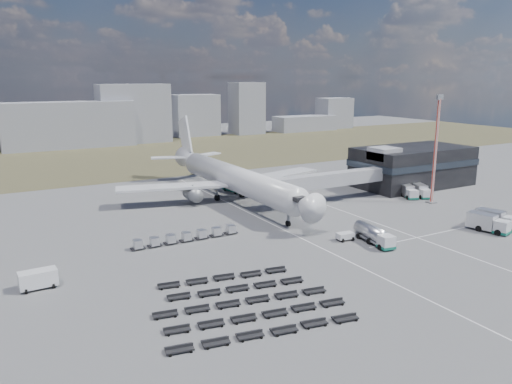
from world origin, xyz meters
TOP-DOWN VIEW (x-y plane):
  - ground at (0.00, 0.00)m, footprint 420.00×420.00m
  - grass_strip at (0.00, 110.00)m, footprint 420.00×90.00m
  - lane_markings at (9.77, 3.00)m, footprint 47.12×110.00m
  - terminal at (47.77, 23.96)m, footprint 30.40×16.40m
  - jet_bridge at (15.90, 20.42)m, footprint 30.30×3.80m
  - airliner at (0.00, 32.38)m, footprint 51.59×64.53m
  - skyline at (-16.56, 149.19)m, footprint 298.97×26.78m
  - fuel_tanker at (7.23, -6.59)m, footprint 3.54×9.45m
  - pushback_tug at (4.00, -2.97)m, footprint 3.05×1.85m
  - utility_van at (-44.67, 1.16)m, footprint 4.89×2.37m
  - catering_truck at (4.16, 40.23)m, footprint 3.39×6.58m
  - service_trucks_near at (31.79, -11.30)m, footprint 7.68×8.60m
  - service_trucks_far at (38.68, 14.15)m, footprint 7.55×8.19m
  - uld_row at (-20.22, 9.83)m, footprint 19.29×1.47m
  - baggage_dollies at (-23.03, -16.62)m, footprint 24.67×21.07m
  - floodlight_mast at (37.86, 8.33)m, footprint 2.29×1.85m

SIDE VIEW (x-z plane):
  - ground at x=0.00m, z-range 0.00..0.00m
  - grass_strip at x=0.00m, z-range 0.00..0.01m
  - lane_markings at x=9.77m, z-range 0.00..0.01m
  - baggage_dollies at x=-23.03m, z-range 0.00..0.70m
  - pushback_tug at x=4.00m, z-range 0.00..1.36m
  - uld_row at x=-20.22m, z-range 0.15..1.64m
  - utility_van at x=-44.67m, z-range 0.00..2.53m
  - service_trucks_far at x=38.68m, z-range 0.12..2.79m
  - catering_truck at x=4.16m, z-range 0.03..2.92m
  - fuel_tanker at x=7.23m, z-range 0.00..2.98m
  - service_trucks_near at x=31.79m, z-range 0.13..3.11m
  - jet_bridge at x=15.90m, z-range 1.53..8.58m
  - terminal at x=47.77m, z-range -0.25..10.75m
  - airliner at x=0.00m, z-range -3.52..14.10m
  - skyline at x=-16.56m, z-range -3.05..22.04m
  - floodlight_mast at x=37.86m, z-range 0.03..23.99m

